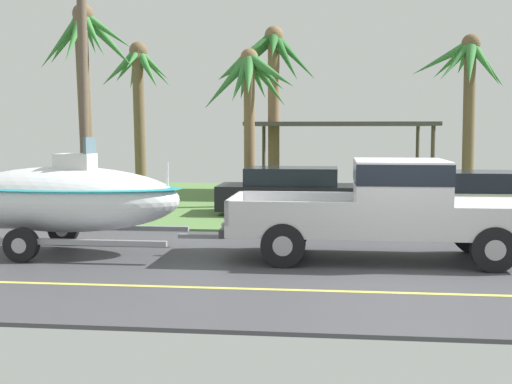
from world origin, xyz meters
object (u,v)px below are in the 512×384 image
object	(u,v)px
carport_awning	(340,126)
palm_tree_mid	(272,69)
palm_tree_near_right	(250,86)
palm_tree_far_right	(85,61)
pickup_truck_towing	(398,205)
parked_sedan_near	(298,192)
palm_tree_near_left	(468,77)
palm_tree_far_left	(138,84)
utility_pole	(83,46)
boat_on_trailer	(64,198)
parked_sedan_far	(496,199)

from	to	relation	value
carport_awning	palm_tree_mid	xyz separation A→B (m)	(-2.41, -1.37, 1.96)
palm_tree_near_right	palm_tree_far_right	xyz separation A→B (m)	(-4.73, -1.34, 0.67)
pickup_truck_towing	parked_sedan_near	size ratio (longest dim) A/B	1.25
palm_tree_near_left	pickup_truck_towing	bearing A→B (deg)	-107.41
palm_tree_mid	palm_tree_near_right	bearing A→B (deg)	-97.25
parked_sedan_near	palm_tree_far_left	distance (m)	10.18
pickup_truck_towing	utility_pole	distance (m)	9.07
pickup_truck_towing	parked_sedan_near	bearing A→B (deg)	109.23
pickup_truck_towing	parked_sedan_near	distance (m)	6.80
palm_tree_far_left	palm_tree_far_right	size ratio (longest dim) A/B	0.96
boat_on_trailer	parked_sedan_near	distance (m)	7.73
carport_awning	palm_tree_mid	size ratio (longest dim) A/B	1.09
carport_awning	utility_pole	size ratio (longest dim) A/B	0.75
carport_awning	palm_tree_far_left	world-z (taller)	palm_tree_far_left
carport_awning	palm_tree_mid	bearing A→B (deg)	-150.32
parked_sedan_far	parked_sedan_near	bearing A→B (deg)	165.98
parked_sedan_near	carport_awning	bearing A→B (deg)	78.42
parked_sedan_far	carport_awning	distance (m)	8.53
pickup_truck_towing	palm_tree_mid	world-z (taller)	palm_tree_mid
palm_tree_near_right	palm_tree_far_right	bearing A→B (deg)	-164.16
utility_pole	carport_awning	bearing A→B (deg)	53.22
boat_on_trailer	palm_tree_far_right	bearing A→B (deg)	106.57
parked_sedan_far	palm_tree_far_left	world-z (taller)	palm_tree_far_left
parked_sedan_far	palm_tree_mid	size ratio (longest dim) A/B	0.74
parked_sedan_near	palm_tree_near_left	size ratio (longest dim) A/B	0.85
pickup_truck_towing	parked_sedan_far	xyz separation A→B (m)	(2.96, 5.11, -0.38)
boat_on_trailer	palm_tree_near_left	xyz separation A→B (m)	(9.51, 9.45, 3.01)
palm_tree_mid	palm_tree_far_left	size ratio (longest dim) A/B	1.03
pickup_truck_towing	utility_pole	world-z (taller)	utility_pole
parked_sedan_far	boat_on_trailer	bearing A→B (deg)	-151.74
palm_tree_near_right	palm_tree_far_right	size ratio (longest dim) A/B	0.80
carport_awning	parked_sedan_near	bearing A→B (deg)	-101.58
parked_sedan_far	palm_tree_near_left	size ratio (longest dim) A/B	0.82
carport_awning	palm_tree_near_left	world-z (taller)	palm_tree_near_left
parked_sedan_far	carport_awning	size ratio (longest dim) A/B	0.68
boat_on_trailer	pickup_truck_towing	bearing A→B (deg)	0.00
boat_on_trailer	palm_tree_mid	xyz separation A→B (m)	(3.14, 11.05, 3.45)
parked_sedan_near	palm_tree_mid	bearing A→B (deg)	104.21
parked_sedan_near	palm_tree_near_right	distance (m)	3.83
carport_awning	palm_tree_near_left	size ratio (longest dim) A/B	1.21
carport_awning	palm_tree_far_right	distance (m)	9.67
parked_sedan_near	carport_awning	world-z (taller)	carport_awning
palm_tree_near_right	utility_pole	distance (m)	5.68
boat_on_trailer	parked_sedan_far	distance (m)	10.80
boat_on_trailer	palm_tree_far_left	bearing A→B (deg)	99.94
palm_tree_near_right	utility_pole	xyz separation A→B (m)	(-3.70, -4.25, 0.74)
pickup_truck_towing	palm_tree_mid	size ratio (longest dim) A/B	0.96
palm_tree_near_right	palm_tree_mid	world-z (taller)	palm_tree_mid
parked_sedan_near	palm_tree_far_left	world-z (taller)	palm_tree_far_left
utility_pole	palm_tree_far_right	bearing A→B (deg)	109.44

